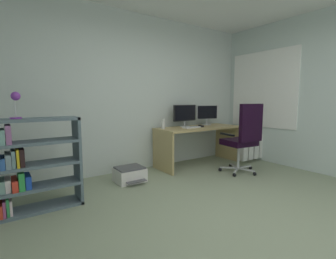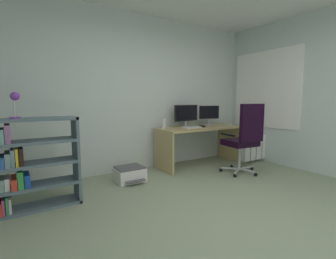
# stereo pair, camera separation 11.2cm
# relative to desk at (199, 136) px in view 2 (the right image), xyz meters

# --- Properties ---
(ground_plane) EXTENTS (4.89, 4.54, 0.02)m
(ground_plane) POSITION_rel_desk_xyz_m (-1.15, -1.89, -0.56)
(ground_plane) COLOR gray
(ground_plane) RESTS_ON ground
(wall_back) EXTENTS (4.89, 0.10, 2.69)m
(wall_back) POSITION_rel_desk_xyz_m (-1.15, 0.43, 0.80)
(wall_back) COLOR silver
(wall_back) RESTS_ON ground
(window_pane) EXTENTS (0.01, 1.36, 1.41)m
(window_pane) POSITION_rel_desk_xyz_m (1.29, -0.46, 0.89)
(window_pane) COLOR white
(window_frame) EXTENTS (0.02, 1.44, 1.49)m
(window_frame) POSITION_rel_desk_xyz_m (1.28, -0.46, 0.89)
(window_frame) COLOR white
(desk) EXTENTS (1.64, 0.64, 0.73)m
(desk) POSITION_rel_desk_xyz_m (0.00, 0.00, 0.00)
(desk) COLOR tan
(desk) RESTS_ON ground
(monitor_main) EXTENTS (0.53, 0.18, 0.41)m
(monitor_main) POSITION_rel_desk_xyz_m (-0.19, 0.17, 0.42)
(monitor_main) COLOR #B2B5B7
(monitor_main) RESTS_ON desk
(monitor_secondary) EXTENTS (0.47, 0.18, 0.40)m
(monitor_secondary) POSITION_rel_desk_xyz_m (0.38, 0.17, 0.42)
(monitor_secondary) COLOR #B2B5B7
(monitor_secondary) RESTS_ON desk
(keyboard) EXTENTS (0.35, 0.15, 0.02)m
(keyboard) POSITION_rel_desk_xyz_m (-0.21, -0.06, 0.19)
(keyboard) COLOR silver
(keyboard) RESTS_ON desk
(computer_mouse) EXTENTS (0.07, 0.11, 0.03)m
(computer_mouse) POSITION_rel_desk_xyz_m (0.02, -0.06, 0.20)
(computer_mouse) COLOR black
(computer_mouse) RESTS_ON desk
(desktop_speaker) EXTENTS (0.07, 0.07, 0.17)m
(desktop_speaker) POSITION_rel_desk_xyz_m (-0.71, 0.13, 0.27)
(desktop_speaker) COLOR silver
(desktop_speaker) RESTS_ON desk
(office_chair) EXTENTS (0.63, 0.63, 1.17)m
(office_chair) POSITION_rel_desk_xyz_m (0.23, -0.87, 0.10)
(office_chair) COLOR #B7BABC
(office_chair) RESTS_ON ground
(bookshelf) EXTENTS (0.93, 0.31, 1.04)m
(bookshelf) POSITION_rel_desk_xyz_m (-2.89, -0.45, -0.03)
(bookshelf) COLOR slate
(bookshelf) RESTS_ON ground
(desk_lamp) EXTENTS (0.11, 0.11, 0.28)m
(desk_lamp) POSITION_rel_desk_xyz_m (-2.93, -0.45, 0.68)
(desk_lamp) COLOR purple
(desk_lamp) RESTS_ON bookshelf
(printer) EXTENTS (0.43, 0.45, 0.23)m
(printer) POSITION_rel_desk_xyz_m (-1.51, -0.16, -0.44)
(printer) COLOR silver
(printer) RESTS_ON ground
(radiator) EXTENTS (0.99, 0.10, 0.48)m
(radiator) POSITION_rel_desk_xyz_m (1.19, -0.46, -0.25)
(radiator) COLOR white
(radiator) RESTS_ON ground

